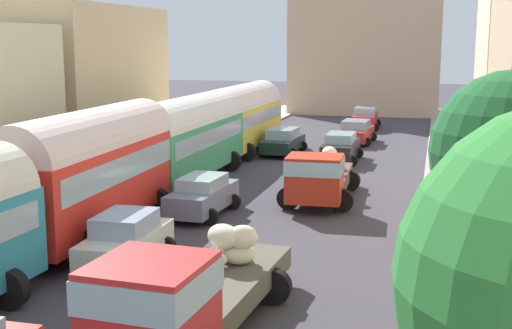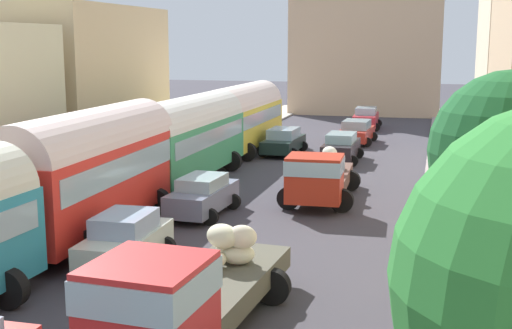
{
  "view_description": "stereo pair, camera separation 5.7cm",
  "coord_description": "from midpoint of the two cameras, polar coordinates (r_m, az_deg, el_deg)",
  "views": [
    {
      "loc": [
        6.48,
        -4.62,
        6.43
      ],
      "look_at": [
        0.0,
        19.54,
        1.89
      ],
      "focal_mm": 47.67,
      "sensor_mm": 36.0,
      "label": 1
    },
    {
      "loc": [
        6.53,
        -4.61,
        6.43
      ],
      "look_at": [
        0.0,
        19.54,
        1.89
      ],
      "focal_mm": 47.67,
      "sensor_mm": 36.0,
      "label": 2
    }
  ],
  "objects": [
    {
      "name": "roadside_tree_1",
      "position": [
        13.67,
        20.81,
        0.88
      ],
      "size": [
        3.13,
        3.13,
        5.94
      ],
      "color": "brown",
      "rests_on": "ground"
    },
    {
      "name": "pedestrian_2",
      "position": [
        25.4,
        16.32,
        -2.38
      ],
      "size": [
        0.42,
        0.42,
        1.82
      ],
      "color": "#281F43",
      "rests_on": "ground"
    },
    {
      "name": "cargo_truck_1",
      "position": [
        27.28,
        5.41,
        -0.93
      ],
      "size": [
        3.14,
        6.53,
        2.19
      ],
      "color": "#B12B18",
      "rests_on": "ground"
    },
    {
      "name": "parked_bus_2",
      "position": [
        31.45,
        -5.69,
        2.47
      ],
      "size": [
        3.33,
        9.89,
        3.96
      ],
      "color": "#3A9662",
      "rests_on": "ground"
    },
    {
      "name": "sidewalk_left",
      "position": [
        35.06,
        -8.24,
        -0.28
      ],
      "size": [
        2.5,
        70.0,
        0.14
      ],
      "primitive_type": "cube",
      "color": "#B4AC9D",
      "rests_on": "ground"
    },
    {
      "name": "car_5",
      "position": [
        25.47,
        -4.45,
        -2.6
      ],
      "size": [
        2.26,
        4.0,
        1.5
      ],
      "color": "slate",
      "rests_on": "ground"
    },
    {
      "name": "distant_church",
      "position": [
        62.33,
        9.3,
        10.25
      ],
      "size": [
        13.11,
        6.49,
        18.72
      ],
      "color": "tan",
      "rests_on": "ground"
    },
    {
      "name": "car_1",
      "position": [
        43.86,
        8.46,
        2.74
      ],
      "size": [
        2.51,
        4.32,
        1.49
      ],
      "color": "#B42C20",
      "rests_on": "ground"
    },
    {
      "name": "ground_plane",
      "position": [
        32.91,
        3.44,
        -1.0
      ],
      "size": [
        154.0,
        154.0,
        0.0
      ],
      "primitive_type": "plane",
      "color": "#3B383F"
    },
    {
      "name": "car_0",
      "position": [
        37.02,
        7.2,
        1.44
      ],
      "size": [
        2.2,
        4.22,
        1.56
      ],
      "color": "#282024",
      "rests_on": "ground"
    },
    {
      "name": "car_2",
      "position": [
        51.3,
        9.24,
        3.87
      ],
      "size": [
        2.35,
        4.3,
        1.62
      ],
      "color": "#B42731",
      "rests_on": "ground"
    },
    {
      "name": "car_6",
      "position": [
        39.26,
        2.37,
        1.97
      ],
      "size": [
        2.37,
        4.33,
        1.51
      ],
      "color": "#192B27",
      "rests_on": "ground"
    },
    {
      "name": "car_4",
      "position": [
        20.07,
        -10.83,
        -6.24
      ],
      "size": [
        2.31,
        3.73,
        1.58
      ],
      "color": "silver",
      "rests_on": "ground"
    },
    {
      "name": "parked_bus_3",
      "position": [
        39.93,
        -1.1,
        4.16
      ],
      "size": [
        3.38,
        9.68,
        3.97
      ],
      "color": "yellow",
      "rests_on": "ground"
    },
    {
      "name": "sidewalk_right",
      "position": [
        32.26,
        16.16,
        -1.5
      ],
      "size": [
        2.5,
        70.0,
        0.14
      ],
      "primitive_type": "cube",
      "color": "gray",
      "rests_on": "ground"
    },
    {
      "name": "parked_bus_1",
      "position": [
        23.34,
        -13.55,
        -0.09
      ],
      "size": [
        3.45,
        9.23,
        4.24
      ],
      "color": "red",
      "rests_on": "ground"
    },
    {
      "name": "cargo_truck_0",
      "position": [
        14.45,
        -6.09,
        -10.71
      ],
      "size": [
        3.19,
        7.43,
        2.44
      ],
      "color": "red",
      "rests_on": "ground"
    },
    {
      "name": "building_left_2",
      "position": [
        35.92,
        -13.96,
        6.25
      ],
      "size": [
        4.79,
        10.39,
        8.19
      ],
      "color": "#CFB687",
      "rests_on": "ground"
    }
  ]
}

